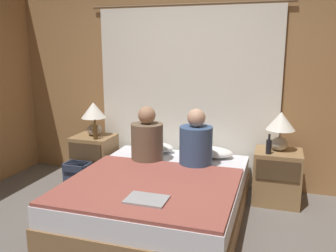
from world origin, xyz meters
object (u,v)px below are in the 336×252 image
person_left_in_bed (147,139)px  laptop_on_bed (147,199)px  nightstand_left (94,158)px  bed (159,197)px  pillow_right (210,152)px  beer_bottle_on_right_stand (269,146)px  beer_bottle_on_left_stand (95,131)px  lamp_left (94,114)px  pillow_left (152,147)px  backpack_on_floor (78,175)px  lamp_right (281,126)px  person_right_in_bed (196,143)px  nightstand_right (277,177)px

person_left_in_bed → laptop_on_bed: person_left_in_bed is taller
nightstand_left → person_left_in_bed: person_left_in_bed is taller
bed → pillow_right: (0.35, 0.79, 0.27)m
beer_bottle_on_right_stand → laptop_on_bed: 1.51m
beer_bottle_on_left_stand → laptop_on_bed: bearing=-47.1°
person_left_in_bed → beer_bottle_on_right_stand: (1.29, 0.15, -0.01)m
lamp_left → beer_bottle_on_right_stand: bearing=-4.4°
nightstand_left → pillow_right: 1.48m
person_left_in_bed → bed: bearing=-56.5°
lamp_left → pillow_left: bearing=3.3°
person_left_in_bed → pillow_right: bearing=28.9°
laptop_on_bed → backpack_on_floor: size_ratio=0.94×
lamp_right → pillow_right: (-0.76, 0.04, -0.37)m
bed → person_left_in_bed: (-0.29, 0.43, 0.46)m
nightstand_left → person_right_in_bed: size_ratio=0.93×
lamp_left → person_right_in_bed: 1.42m
pillow_right → laptop_on_bed: bearing=-100.1°
nightstand_left → nightstand_right: 2.22m
laptop_on_bed → nightstand_right: bearing=52.8°
lamp_left → laptop_on_bed: (1.22, -1.36, -0.39)m
beer_bottle_on_right_stand → person_left_in_bed: bearing=-173.5°
lamp_right → backpack_on_floor: lamp_right is taller
person_left_in_bed → beer_bottle_on_left_stand: (-0.72, 0.15, 0.01)m
person_left_in_bed → person_right_in_bed: bearing=0.0°
beer_bottle_on_left_stand → nightstand_left: bearing=128.9°
beer_bottle_on_right_stand → lamp_left: bearing=175.6°
lamp_left → person_right_in_bed: size_ratio=0.68×
bed → laptop_on_bed: laptop_on_bed is taller
person_right_in_bed → backpack_on_floor: (-1.38, -0.13, -0.47)m
lamp_left → person_right_in_bed: bearing=-12.7°
bed → person_left_in_bed: 0.69m
pillow_left → bed: bearing=-65.7°
bed → laptop_on_bed: size_ratio=5.83×
nightstand_left → beer_bottle_on_left_stand: size_ratio=2.42×
beer_bottle_on_left_stand → pillow_right: bearing=8.7°
nightstand_right → backpack_on_floor: (-2.22, -0.40, -0.09)m
bed → pillow_right: size_ratio=3.69×
bed → laptop_on_bed: 0.68m
bed → nightstand_right: bearing=32.5°
beer_bottle_on_right_stand → backpack_on_floor: bearing=-172.6°
lamp_left → beer_bottle_on_left_stand: 0.26m
lamp_right → laptop_on_bed: bearing=-126.5°
bed → lamp_right: lamp_right is taller
pillow_right → beer_bottle_on_right_stand: 0.71m
bed → pillow_left: (-0.35, 0.79, 0.27)m
nightstand_right → lamp_right: size_ratio=1.38×
nightstand_right → nightstand_left: bearing=180.0°
nightstand_left → laptop_on_bed: (1.22, -1.33, 0.17)m
pillow_left → pillow_right: bearing=0.0°
nightstand_left → lamp_left: lamp_left is taller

